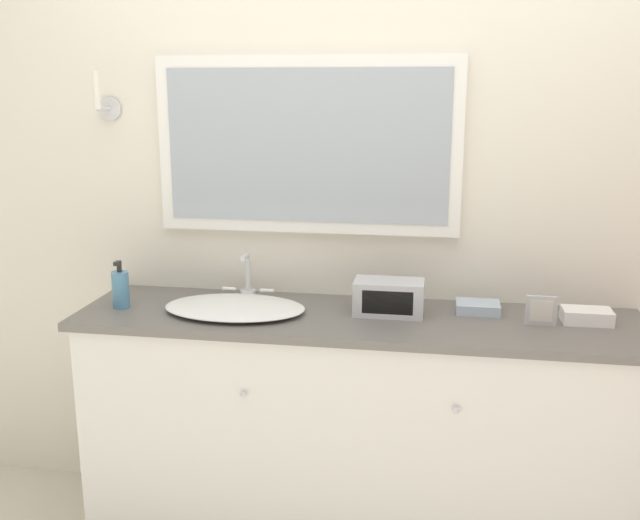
% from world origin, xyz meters
% --- Properties ---
extents(wall_back, '(8.00, 0.18, 2.55)m').
position_xyz_m(wall_back, '(-0.01, 0.57, 1.28)').
color(wall_back, silver).
rests_on(wall_back, ground_plane).
extents(vanity_counter, '(2.02, 0.51, 0.89)m').
position_xyz_m(vanity_counter, '(0.00, 0.29, 0.45)').
color(vanity_counter, silver).
rests_on(vanity_counter, ground_plane).
extents(sink_basin, '(0.52, 0.38, 0.18)m').
position_xyz_m(sink_basin, '(-0.44, 0.27, 0.91)').
color(sink_basin, white).
rests_on(sink_basin, vanity_counter).
extents(soap_bottle, '(0.06, 0.06, 0.18)m').
position_xyz_m(soap_bottle, '(-0.87, 0.25, 0.96)').
color(soap_bottle, teal).
rests_on(soap_bottle, vanity_counter).
extents(appliance_box, '(0.25, 0.14, 0.12)m').
position_xyz_m(appliance_box, '(0.11, 0.33, 0.95)').
color(appliance_box, '#BCBCC1').
rests_on(appliance_box, vanity_counter).
extents(picture_frame, '(0.10, 0.01, 0.10)m').
position_xyz_m(picture_frame, '(0.63, 0.30, 0.94)').
color(picture_frame, '#B2B2B7').
rests_on(picture_frame, vanity_counter).
extents(hand_towel_near_sink, '(0.17, 0.10, 0.05)m').
position_xyz_m(hand_towel_near_sink, '(0.79, 0.35, 0.91)').
color(hand_towel_near_sink, white).
rests_on(hand_towel_near_sink, vanity_counter).
extents(hand_towel_far_corner, '(0.15, 0.12, 0.04)m').
position_xyz_m(hand_towel_far_corner, '(0.43, 0.41, 0.91)').
color(hand_towel_far_corner, '#A8B7C6').
rests_on(hand_towel_far_corner, vanity_counter).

